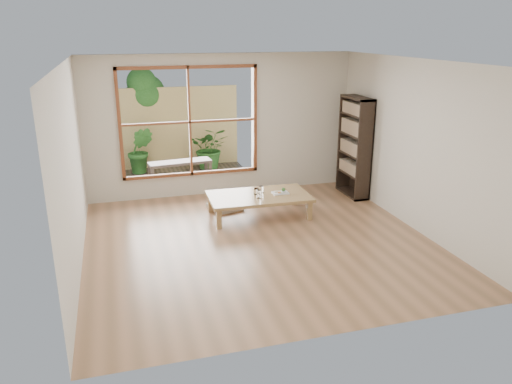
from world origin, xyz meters
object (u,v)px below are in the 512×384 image
bookshelf (355,147)px  food_tray (281,192)px  low_table (259,197)px  garden_bench (180,164)px

bookshelf → food_tray: bookshelf is taller
low_table → food_tray: bearing=-0.0°
low_table → garden_bench: garden_bench is taller
food_tray → garden_bench: (-1.38, 2.37, -0.02)m
low_table → food_tray: food_tray is taller
bookshelf → garden_bench: 3.54m
low_table → bookshelf: bookshelf is taller
low_table → garden_bench: 2.56m
food_tray → bookshelf: bearing=20.1°
low_table → garden_bench: (-0.99, 2.36, 0.04)m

